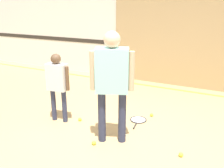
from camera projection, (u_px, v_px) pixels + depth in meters
ground_plane at (107, 142)px, 4.01m from camera, size 16.00×16.00×0.00m
wall_back at (170, 25)px, 6.52m from camera, size 16.00×0.07×3.20m
wall_panel at (173, 42)px, 6.54m from camera, size 3.31×0.05×2.33m
floor_stripe at (161, 87)px, 6.63m from camera, size 14.40×0.10×0.01m
person_instructor at (112, 76)px, 3.72m from camera, size 0.62×0.44×1.76m
person_student_left at (57, 81)px, 4.51m from camera, size 0.49×0.23×1.29m
racket_spare_on_floor at (138, 120)px, 4.75m from camera, size 0.35×0.56×0.03m
tennis_ball_near_instructor at (94, 143)px, 3.92m from camera, size 0.07×0.07×0.07m
tennis_ball_by_spare_racket at (152, 115)px, 4.92m from camera, size 0.07×0.07×0.07m
tennis_ball_stray_left at (181, 155)px, 3.62m from camera, size 0.07×0.07×0.07m
tennis_ball_stray_right at (80, 119)px, 4.72m from camera, size 0.07×0.07×0.07m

